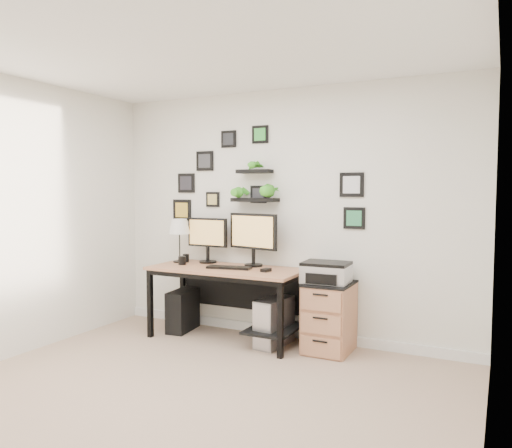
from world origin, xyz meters
The scene contains 14 objects.
room centered at (0.00, 1.98, 0.05)m, with size 4.00×4.00×4.00m.
desk centered at (-0.46, 1.67, 0.63)m, with size 1.60×0.70×0.75m.
monitor_left centered at (-0.85, 1.84, 1.04)m, with size 0.49×0.19×0.50m.
monitor_right centered at (-0.29, 1.84, 1.08)m, with size 0.60×0.23×0.56m.
keyboard centered at (-0.44, 1.60, 0.76)m, with size 0.46×0.14×0.02m, color black.
mouse centered at (-0.02, 1.59, 0.77)m, with size 0.07×0.11×0.03m, color black.
table_lamp centered at (-1.16, 1.75, 1.14)m, with size 0.24×0.24×0.48m.
mug centered at (-1.03, 1.61, 0.80)m, with size 0.08×0.08×0.09m, color black.
pen_cup centered at (-1.10, 1.78, 0.80)m, with size 0.07×0.07×0.09m, color black.
pc_tower_black centered at (-1.08, 1.69, 0.22)m, with size 0.20×0.45×0.45m, color black.
pc_tower_grey centered at (0.04, 1.65, 0.24)m, with size 0.26×0.50×0.48m.
file_cabinet centered at (0.59, 1.72, 0.34)m, with size 0.43×0.53×0.67m.
printer centered at (0.56, 1.71, 0.77)m, with size 0.45×0.37×0.20m.
wall_decor centered at (-0.33, 1.93, 1.64)m, with size 2.27×0.18×1.06m.
Camera 1 is at (2.06, -2.81, 1.56)m, focal length 35.00 mm.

